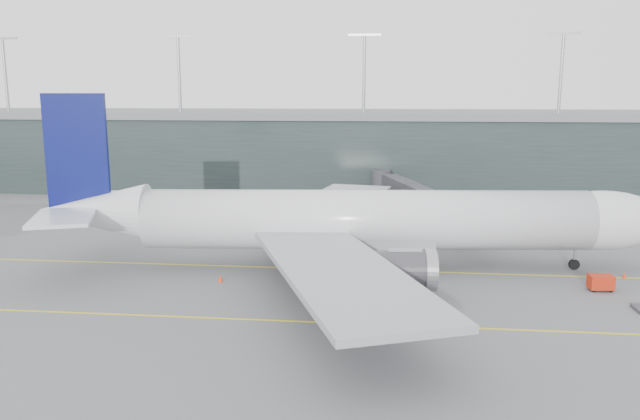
# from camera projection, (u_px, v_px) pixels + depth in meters

# --- Properties ---
(ground) EXTENTS (320.00, 320.00, 0.00)m
(ground) POSITION_uv_depth(u_px,v_px,m) (303.00, 259.00, 72.15)
(ground) COLOR #57575C
(ground) RESTS_ON ground
(taxiline_a) EXTENTS (160.00, 0.25, 0.02)m
(taxiline_a) POSITION_uv_depth(u_px,v_px,m) (298.00, 268.00, 68.24)
(taxiline_a) COLOR gold
(taxiline_a) RESTS_ON ground
(taxiline_b) EXTENTS (160.00, 0.25, 0.02)m
(taxiline_b) POSITION_uv_depth(u_px,v_px,m) (272.00, 320.00, 52.61)
(taxiline_b) COLOR gold
(taxiline_b) RESTS_ON ground
(taxiline_lead_main) EXTENTS (0.25, 60.00, 0.02)m
(taxiline_lead_main) POSITION_uv_depth(u_px,v_px,m) (355.00, 224.00, 91.17)
(taxiline_lead_main) COLOR gold
(taxiline_lead_main) RESTS_ON ground
(terminal) EXTENTS (240.00, 36.00, 29.00)m
(terminal) POSITION_uv_depth(u_px,v_px,m) (340.00, 149.00, 127.39)
(terminal) COLOR #1E2A28
(terminal) RESTS_ON ground
(main_aircraft) EXTENTS (67.32, 63.02, 18.87)m
(main_aircraft) POSITION_uv_depth(u_px,v_px,m) (361.00, 221.00, 67.21)
(main_aircraft) COLOR silver
(main_aircraft) RESTS_ON ground
(jet_bridge) EXTENTS (13.63, 44.07, 5.71)m
(jet_bridge) POSITION_uv_depth(u_px,v_px,m) (433.00, 196.00, 89.86)
(jet_bridge) COLOR #2F2F34
(jet_bridge) RESTS_ON ground
(gse_cart) EXTENTS (2.37, 1.61, 1.55)m
(gse_cart) POSITION_uv_depth(u_px,v_px,m) (601.00, 282.00, 60.36)
(gse_cart) COLOR #AB210C
(gse_cart) RESTS_ON ground
(uld_a) EXTENTS (2.22, 1.84, 1.89)m
(uld_a) POSITION_uv_depth(u_px,v_px,m) (278.00, 230.00, 82.33)
(uld_a) COLOR #3D3C41
(uld_a) RESTS_ON ground
(uld_b) EXTENTS (2.46, 2.09, 2.02)m
(uld_b) POSITION_uv_depth(u_px,v_px,m) (300.00, 228.00, 83.37)
(uld_b) COLOR #3D3C41
(uld_b) RESTS_ON ground
(uld_c) EXTENTS (2.32, 1.94, 1.96)m
(uld_c) POSITION_uv_depth(u_px,v_px,m) (313.00, 232.00, 81.07)
(uld_c) COLOR #3D3C41
(uld_c) RESTS_ON ground
(cone_nose) EXTENTS (0.44, 0.44, 0.69)m
(cone_nose) POSITION_uv_depth(u_px,v_px,m) (624.00, 275.00, 64.40)
(cone_nose) COLOR red
(cone_nose) RESTS_ON ground
(cone_wing_stbd) EXTENTS (0.39, 0.39, 0.62)m
(cone_wing_stbd) POSITION_uv_depth(u_px,v_px,m) (373.00, 322.00, 51.47)
(cone_wing_stbd) COLOR red
(cone_wing_stbd) RESTS_ON ground
(cone_wing_port) EXTENTS (0.39, 0.39, 0.61)m
(cone_wing_port) POSITION_uv_depth(u_px,v_px,m) (375.00, 239.00, 80.67)
(cone_wing_port) COLOR orange
(cone_wing_port) RESTS_ON ground
(cone_tail) EXTENTS (0.48, 0.48, 0.76)m
(cone_tail) POSITION_uv_depth(u_px,v_px,m) (220.00, 278.00, 63.19)
(cone_tail) COLOR red
(cone_tail) RESTS_ON ground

